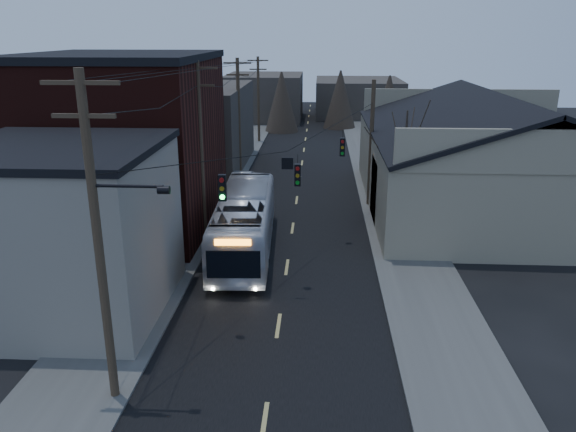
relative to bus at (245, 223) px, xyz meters
name	(u,v)px	position (x,y,z in m)	size (l,w,h in m)	color
road_surface	(299,186)	(2.41, 13.91, -1.63)	(9.00, 110.00, 0.02)	black
sidewalk_left	(216,184)	(-4.09, 13.91, -1.58)	(4.00, 110.00, 0.12)	#474744
sidewalk_right	(383,186)	(8.91, 13.91, -1.58)	(4.00, 110.00, 0.12)	#474744
building_clapboard	(63,233)	(-6.59, -7.09, 1.86)	(8.00, 8.00, 7.00)	gray
building_brick	(125,146)	(-7.59, 3.91, 3.36)	(10.00, 12.00, 10.00)	black
building_left_far	(193,127)	(-7.09, 19.91, 1.86)	(9.00, 14.00, 7.00)	#38332D
warehouse	(490,169)	(15.41, 8.91, 1.05)	(16.16, 20.60, 7.73)	gray
building_far_left	(265,97)	(-3.59, 48.91, 1.36)	(10.00, 12.00, 6.00)	#38332D
building_far_right	(358,97)	(9.41, 53.91, 0.86)	(12.00, 14.00, 5.00)	#38332D
bare_tree	(404,172)	(8.91, 3.91, 1.96)	(0.40, 0.40, 7.20)	black
utility_lines	(249,135)	(-0.71, 8.05, 3.31)	(11.24, 45.28, 10.50)	#382B1E
bus	(245,223)	(0.00, 0.00, 0.00)	(2.76, 11.79, 3.29)	silver
parked_car	(241,182)	(-1.89, 12.24, -0.96)	(1.44, 4.12, 1.36)	#A1A4A9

